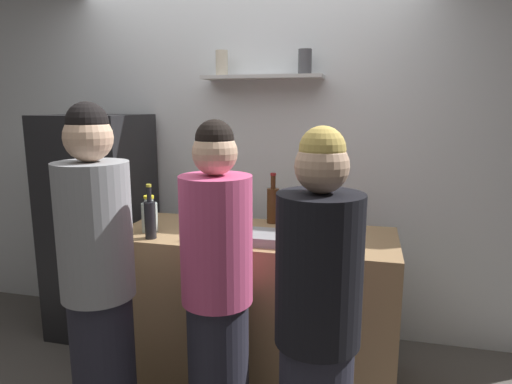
{
  "coord_description": "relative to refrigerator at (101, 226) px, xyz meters",
  "views": [
    {
      "loc": [
        0.87,
        -1.99,
        1.69
      ],
      "look_at": [
        0.24,
        0.51,
        1.19
      ],
      "focal_mm": 31.51,
      "sensor_mm": 36.0,
      "label": 1
    }
  ],
  "objects": [
    {
      "name": "refrigerator",
      "position": [
        0.0,
        0.0,
        0.0
      ],
      "size": [
        0.66,
        0.65,
        1.62
      ],
      "color": "black",
      "rests_on": "ground"
    },
    {
      "name": "person_grey_hoodie",
      "position": [
        0.69,
        -1.09,
        0.04
      ],
      "size": [
        0.34,
        0.34,
        1.71
      ],
      "rotation": [
        0.0,
        0.0,
        4.68
      ],
      "color": "#262633",
      "rests_on": "ground"
    },
    {
      "name": "wine_bottle_amber_glass",
      "position": [
        1.32,
        -0.08,
        0.25
      ],
      "size": [
        0.08,
        0.08,
        0.33
      ],
      "color": "#472814",
      "rests_on": "counter"
    },
    {
      "name": "baking_pan",
      "position": [
        1.37,
        -0.49,
        0.15
      ],
      "size": [
        0.34,
        0.24,
        0.05
      ],
      "primitive_type": "cube",
      "color": "gray",
      "rests_on": "counter"
    },
    {
      "name": "utensil_holder",
      "position": [
        1.06,
        -0.51,
        0.18
      ],
      "size": [
        0.12,
        0.12,
        0.21
      ],
      "color": "#B2B2B7",
      "rests_on": "counter"
    },
    {
      "name": "water_bottle_plastic",
      "position": [
        0.65,
        -0.46,
        0.22
      ],
      "size": [
        0.1,
        0.1,
        0.22
      ],
      "color": "silver",
      "rests_on": "counter"
    },
    {
      "name": "person_blonde",
      "position": [
        1.74,
        -1.18,
        -0.02
      ],
      "size": [
        0.34,
        0.34,
        1.62
      ],
      "rotation": [
        0.0,
        0.0,
        4.07
      ],
      "color": "#262633",
      "rests_on": "ground"
    },
    {
      "name": "person_pink_top",
      "position": [
        1.23,
        -0.93,
        -0.01
      ],
      "size": [
        0.34,
        0.34,
        1.63
      ],
      "rotation": [
        0.0,
        0.0,
        4.22
      ],
      "color": "#262633",
      "rests_on": "ground"
    },
    {
      "name": "counter",
      "position": [
        1.27,
        -0.34,
        -0.34
      ],
      "size": [
        1.65,
        0.67,
        0.94
      ],
      "primitive_type": "cube",
      "color": "#9E7A51",
      "rests_on": "ground"
    },
    {
      "name": "wine_bottle_dark_glass",
      "position": [
        0.71,
        -0.59,
        0.25
      ],
      "size": [
        0.06,
        0.06,
        0.32
      ],
      "color": "black",
      "rests_on": "counter"
    },
    {
      "name": "back_wall_assembly",
      "position": [
        1.03,
        0.4,
        0.49
      ],
      "size": [
        4.8,
        0.32,
        2.6
      ],
      "color": "white",
      "rests_on": "ground"
    }
  ]
}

